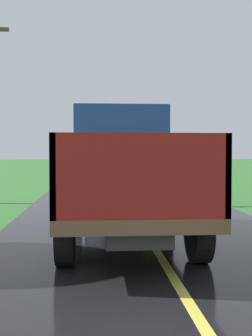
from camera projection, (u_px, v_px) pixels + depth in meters
The scene contains 2 objects.
banana_truck_near at pixel (122, 169), 9.10m from camera, with size 2.38×5.82×2.80m.
banana_truck_far at pixel (113, 160), 18.80m from camera, with size 2.38×5.82×2.80m.
Camera 1 is at (-1.08, 0.41, 1.84)m, focal length 45.25 mm.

